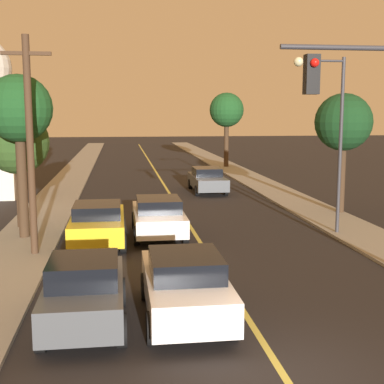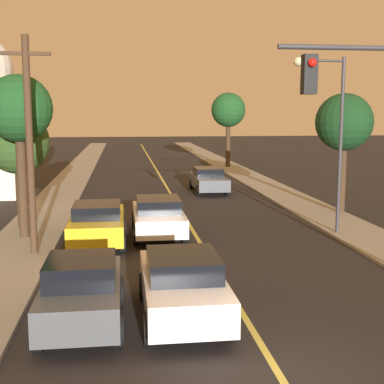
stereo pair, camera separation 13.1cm
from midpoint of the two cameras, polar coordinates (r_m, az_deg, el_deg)
name	(u,v)px [view 1 (the left image)]	position (r m, az deg, el deg)	size (l,w,h in m)	color
ground_plane	(285,378)	(10.64, 9.51, -18.98)	(200.00, 200.00, 0.00)	black
road_surface	(155,171)	(45.35, -4.04, 2.30)	(10.60, 80.00, 0.01)	black
sidewalk_left	(76,171)	(45.40, -12.32, 2.20)	(2.50, 80.00, 0.12)	gray
sidewalk_right	(231,169)	(46.23, 4.10, 2.48)	(2.50, 80.00, 0.12)	gray
car_near_lane_front	(185,284)	(12.88, -1.06, -9.82)	(1.98, 4.45, 1.61)	white
car_near_lane_second	(158,216)	(21.25, -3.79, -2.56)	(2.03, 4.65, 1.56)	white
car_outer_lane_front	(85,291)	(12.63, -11.69, -10.35)	(1.87, 3.94, 1.65)	#474C51
car_outer_lane_second	(98,223)	(20.21, -10.20, -3.23)	(2.05, 4.58, 1.57)	gold
car_far_oncoming	(207,180)	(33.04, 1.52, 1.34)	(1.97, 4.86, 1.50)	#474C51
streetlamp_right	(329,121)	(21.61, 14.26, 7.40)	(2.06, 0.36, 6.87)	#333338
utility_pole_left	(30,142)	(18.60, -17.09, 5.11)	(1.60, 0.24, 7.26)	#422D1E
tree_left_near	(17,142)	(23.22, -18.34, 5.03)	(2.64, 2.64, 4.88)	#3D2B1C
tree_left_far	(19,111)	(21.22, -18.16, 8.22)	(2.53, 2.53, 6.18)	#3D2B1C
tree_right_near	(343,123)	(26.37, 15.71, 7.06)	(2.71, 2.71, 5.67)	#3D2B1C
tree_right_far	(227,111)	(47.42, 3.63, 8.65)	(3.00, 3.00, 6.48)	#3D2B1C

